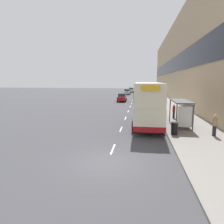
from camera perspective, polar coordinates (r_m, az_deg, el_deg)
ground_plane at (r=11.46m, az=-1.33°, el=-14.23°), size 220.00×220.00×0.00m
pavement at (r=49.32m, az=13.67°, el=3.53°), size 5.00×93.00×0.14m
terrace_facade at (r=49.86m, az=18.75°, el=13.55°), size 3.10×93.00×17.83m
lane_mark_0 at (r=13.52m, az=0.25°, el=-10.52°), size 0.12×2.00×0.01m
lane_mark_1 at (r=18.81m, az=2.59°, el=-4.92°), size 0.12×2.00×0.01m
lane_mark_2 at (r=24.21m, az=3.87°, el=-1.79°), size 0.12×2.00×0.01m
lane_mark_3 at (r=29.67m, az=4.68°, el=0.19°), size 0.12×2.00×0.01m
lane_mark_4 at (r=35.16m, az=5.23°, el=1.55°), size 0.12×2.00×0.01m
lane_mark_5 at (r=40.66m, az=5.64°, el=2.55°), size 0.12×2.00×0.01m
lane_mark_6 at (r=46.18m, az=5.95°, el=3.31°), size 0.12×2.00×0.01m
lane_mark_7 at (r=51.70m, az=6.20°, el=3.90°), size 0.12×2.00×0.01m
lane_mark_8 at (r=57.23m, az=6.39°, el=4.38°), size 0.12×2.00×0.01m
bus_shelter at (r=19.99m, az=19.69°, el=0.85°), size 1.60×4.20×2.48m
double_decker_bus_near at (r=20.52m, az=10.14°, el=2.58°), size 2.85×10.11×4.30m
car_0 at (r=65.47m, az=4.34°, el=5.75°), size 2.09×4.44×1.79m
car_1 at (r=78.44m, az=5.47°, el=6.27°), size 2.01×4.59×1.81m
car_2 at (r=43.44m, az=2.85°, el=4.15°), size 1.92×4.24×1.79m
pedestrian_at_shelter at (r=24.63m, az=17.26°, el=0.25°), size 0.32×0.32×1.60m
pedestrian_1 at (r=17.84m, az=27.28°, el=-3.31°), size 0.35×0.35×1.74m
litter_bin at (r=17.09m, az=17.42°, el=-4.46°), size 0.55×0.55×1.05m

